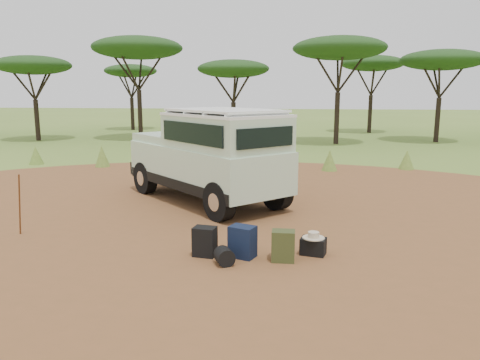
# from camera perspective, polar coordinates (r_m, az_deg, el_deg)

# --- Properties ---
(ground) EXTENTS (140.00, 140.00, 0.00)m
(ground) POSITION_cam_1_polar(r_m,az_deg,el_deg) (10.10, -3.22, -6.53)
(ground) COLOR olive
(ground) RESTS_ON ground
(dirt_clearing) EXTENTS (23.00, 23.00, 0.01)m
(dirt_clearing) POSITION_cam_1_polar(r_m,az_deg,el_deg) (10.10, -3.22, -6.51)
(dirt_clearing) COLOR brown
(dirt_clearing) RESTS_ON ground
(grass_fringe) EXTENTS (36.60, 1.60, 0.90)m
(grass_fringe) POSITION_cam_1_polar(r_m,az_deg,el_deg) (18.41, 1.81, 2.69)
(grass_fringe) COLOR olive
(grass_fringe) RESTS_ON ground
(acacia_treeline) EXTENTS (46.70, 13.20, 6.26)m
(acacia_treeline) POSITION_cam_1_polar(r_m,az_deg,el_deg) (29.37, 5.12, 14.43)
(acacia_treeline) COLOR black
(acacia_treeline) RESTS_ON ground
(safari_vehicle) EXTENTS (5.10, 5.15, 2.55)m
(safari_vehicle) POSITION_cam_1_polar(r_m,az_deg,el_deg) (12.68, -3.74, 2.75)
(safari_vehicle) COLOR silver
(safari_vehicle) RESTS_ON ground
(walking_staff) EXTENTS (0.28, 0.28, 1.35)m
(walking_staff) POSITION_cam_1_polar(r_m,az_deg,el_deg) (10.76, -25.28, -2.77)
(walking_staff) COLOR brown
(walking_staff) RESTS_ON ground
(backpack_black) EXTENTS (0.45, 0.36, 0.55)m
(backpack_black) POSITION_cam_1_polar(r_m,az_deg,el_deg) (8.70, -4.31, -7.51)
(backpack_black) COLOR black
(backpack_black) RESTS_ON ground
(backpack_navy) EXTENTS (0.54, 0.47, 0.59)m
(backpack_navy) POSITION_cam_1_polar(r_m,az_deg,el_deg) (8.61, 0.31, -7.55)
(backpack_navy) COLOR #12213B
(backpack_navy) RESTS_ON ground
(backpack_olive) EXTENTS (0.41, 0.30, 0.57)m
(backpack_olive) POSITION_cam_1_polar(r_m,az_deg,el_deg) (8.46, 5.29, -8.02)
(backpack_olive) COLOR #3F4821
(backpack_olive) RESTS_ON ground
(duffel_navy) EXTENTS (0.40, 0.32, 0.40)m
(duffel_navy) POSITION_cam_1_polar(r_m,az_deg,el_deg) (8.63, 5.29, -8.23)
(duffel_navy) COLOR #12213B
(duffel_navy) RESTS_ON ground
(hard_case) EXTENTS (0.52, 0.42, 0.32)m
(hard_case) POSITION_cam_1_polar(r_m,az_deg,el_deg) (8.89, 8.91, -8.00)
(hard_case) COLOR black
(hard_case) RESTS_ON ground
(stuff_sack) EXTENTS (0.42, 0.42, 0.32)m
(stuff_sack) POSITION_cam_1_polar(r_m,az_deg,el_deg) (8.29, -1.93, -9.29)
(stuff_sack) COLOR black
(stuff_sack) RESTS_ON ground
(safari_hat) EXTENTS (0.41, 0.41, 0.12)m
(safari_hat) POSITION_cam_1_polar(r_m,az_deg,el_deg) (8.83, 8.95, -6.74)
(safari_hat) COLOR beige
(safari_hat) RESTS_ON hard_case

